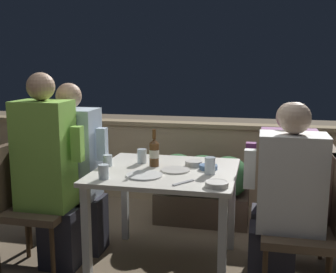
{
  "coord_description": "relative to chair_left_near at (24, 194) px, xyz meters",
  "views": [
    {
      "loc": [
        0.63,
        -2.73,
        1.46
      ],
      "look_at": [
        0.0,
        0.07,
        0.93
      ],
      "focal_mm": 45.0,
      "sensor_mm": 36.0,
      "label": 1
    }
  ],
  "objects": [
    {
      "name": "ground_plane",
      "position": [
        1.0,
        0.15,
        -0.51
      ],
      "size": [
        16.0,
        16.0,
        0.0
      ],
      "primitive_type": "plane",
      "color": "#847056"
    },
    {
      "name": "parapet_wall",
      "position": [
        1.0,
        1.6,
        -0.09
      ],
      "size": [
        9.0,
        0.18,
        0.83
      ],
      "color": "tan",
      "rests_on": "ground_plane"
    },
    {
      "name": "dining_table",
      "position": [
        1.0,
        0.15,
        0.11
      ],
      "size": [
        0.96,
        0.87,
        0.71
      ],
      "color": "silver",
      "rests_on": "ground_plane"
    },
    {
      "name": "planter_hedge",
      "position": [
        1.13,
        1.04,
        -0.17
      ],
      "size": [
        0.83,
        0.47,
        0.62
      ],
      "color": "brown",
      "rests_on": "ground_plane"
    },
    {
      "name": "chair_left_near",
      "position": [
        0.0,
        0.0,
        0.0
      ],
      "size": [
        0.48,
        0.48,
        0.87
      ],
      "color": "brown",
      "rests_on": "ground_plane"
    },
    {
      "name": "person_green_blouse",
      "position": [
        0.2,
        0.0,
        0.18
      ],
      "size": [
        0.47,
        0.26,
        1.38
      ],
      "color": "#282833",
      "rests_on": "ground_plane"
    },
    {
      "name": "chair_left_far",
      "position": [
        0.07,
        0.27,
        0.0
      ],
      "size": [
        0.48,
        0.48,
        0.87
      ],
      "color": "brown",
      "rests_on": "ground_plane"
    },
    {
      "name": "person_blue_shirt",
      "position": [
        0.27,
        0.27,
        0.13
      ],
      "size": [
        0.49,
        0.26,
        1.29
      ],
      "color": "#282833",
      "rests_on": "ground_plane"
    },
    {
      "name": "chair_right_near",
      "position": [
        2.0,
        -0.03,
        0.0
      ],
      "size": [
        0.48,
        0.48,
        0.87
      ],
      "color": "brown",
      "rests_on": "ground_plane"
    },
    {
      "name": "person_white_polo",
      "position": [
        1.79,
        -0.03,
        0.09
      ],
      "size": [
        0.48,
        0.26,
        1.22
      ],
      "color": "#282833",
      "rests_on": "ground_plane"
    },
    {
      "name": "chair_right_far",
      "position": [
        1.99,
        0.3,
        0.0
      ],
      "size": [
        0.48,
        0.48,
        0.87
      ],
      "color": "brown",
      "rests_on": "ground_plane"
    },
    {
      "name": "person_purple_stripe",
      "position": [
        1.79,
        0.3,
        0.08
      ],
      "size": [
        0.47,
        0.26,
        1.18
      ],
      "color": "#282833",
      "rests_on": "ground_plane"
    },
    {
      "name": "beer_bottle",
      "position": [
        0.9,
        0.23,
        0.3
      ],
      "size": [
        0.07,
        0.07,
        0.26
      ],
      "color": "brown",
      "rests_on": "dining_table"
    },
    {
      "name": "plate_0",
      "position": [
        1.07,
        0.14,
        0.2
      ],
      "size": [
        0.2,
        0.2,
        0.01
      ],
      "color": "silver",
      "rests_on": "dining_table"
    },
    {
      "name": "plate_1",
      "position": [
        0.9,
        -0.03,
        0.2
      ],
      "size": [
        0.24,
        0.24,
        0.01
      ],
      "color": "white",
      "rests_on": "dining_table"
    },
    {
      "name": "bowl_0",
      "position": [
        1.39,
        -0.17,
        0.22
      ],
      "size": [
        0.14,
        0.14,
        0.03
      ],
      "color": "silver",
      "rests_on": "dining_table"
    },
    {
      "name": "bowl_1",
      "position": [
        1.17,
        0.3,
        0.22
      ],
      "size": [
        0.12,
        0.12,
        0.04
      ],
      "color": "beige",
      "rests_on": "dining_table"
    },
    {
      "name": "bowl_2",
      "position": [
        1.29,
        0.23,
        0.22
      ],
      "size": [
        0.12,
        0.12,
        0.03
      ],
      "color": "#4C709E",
      "rests_on": "dining_table"
    },
    {
      "name": "glass_cup_0",
      "position": [
        1.31,
        0.11,
        0.26
      ],
      "size": [
        0.07,
        0.07,
        0.11
      ],
      "color": "silver",
      "rests_on": "dining_table"
    },
    {
      "name": "glass_cup_1",
      "position": [
        0.67,
        -0.16,
        0.25
      ],
      "size": [
        0.07,
        0.07,
        0.09
      ],
      "color": "silver",
      "rests_on": "dining_table"
    },
    {
      "name": "glass_cup_2",
      "position": [
        0.58,
        0.16,
        0.24
      ],
      "size": [
        0.06,
        0.06,
        0.08
      ],
      "color": "silver",
      "rests_on": "dining_table"
    },
    {
      "name": "glass_cup_3",
      "position": [
        0.79,
        0.3,
        0.25
      ],
      "size": [
        0.07,
        0.07,
        0.1
      ],
      "color": "silver",
      "rests_on": "dining_table"
    },
    {
      "name": "fork_0",
      "position": [
        1.18,
        -0.14,
        0.2
      ],
      "size": [
        0.12,
        0.15,
        0.01
      ],
      "color": "silver",
      "rests_on": "dining_table"
    }
  ]
}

